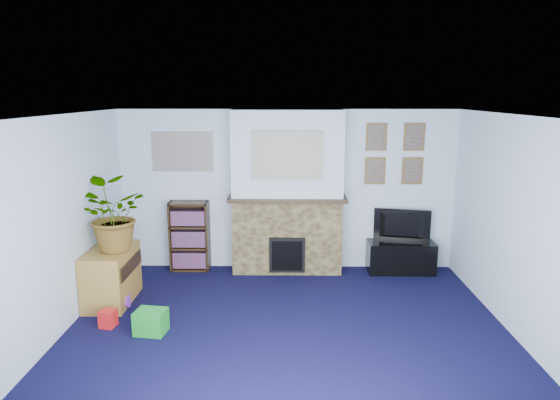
{
  "coord_description": "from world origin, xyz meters",
  "views": [
    {
      "loc": [
        -0.01,
        -5.09,
        2.63
      ],
      "look_at": [
        -0.09,
        0.91,
        1.34
      ],
      "focal_mm": 32.0,
      "sensor_mm": 36.0,
      "label": 1
    }
  ],
  "objects_px": {
    "television": "(402,226)",
    "bookshelf": "(190,237)",
    "sideboard": "(111,276)",
    "tv_stand": "(401,257)"
  },
  "relations": [
    {
      "from": "tv_stand",
      "to": "television",
      "type": "height_order",
      "value": "television"
    },
    {
      "from": "tv_stand",
      "to": "bookshelf",
      "type": "height_order",
      "value": "bookshelf"
    },
    {
      "from": "television",
      "to": "bookshelf",
      "type": "relative_size",
      "value": 0.79
    },
    {
      "from": "television",
      "to": "bookshelf",
      "type": "bearing_deg",
      "value": 11.61
    },
    {
      "from": "sideboard",
      "to": "television",
      "type": "bearing_deg",
      "value": 16.47
    },
    {
      "from": "television",
      "to": "sideboard",
      "type": "distance_m",
      "value": 4.12
    },
    {
      "from": "television",
      "to": "sideboard",
      "type": "relative_size",
      "value": 0.92
    },
    {
      "from": "television",
      "to": "sideboard",
      "type": "bearing_deg",
      "value": 29.1
    },
    {
      "from": "bookshelf",
      "to": "sideboard",
      "type": "relative_size",
      "value": 1.16
    },
    {
      "from": "television",
      "to": "sideboard",
      "type": "height_order",
      "value": "television"
    }
  ]
}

